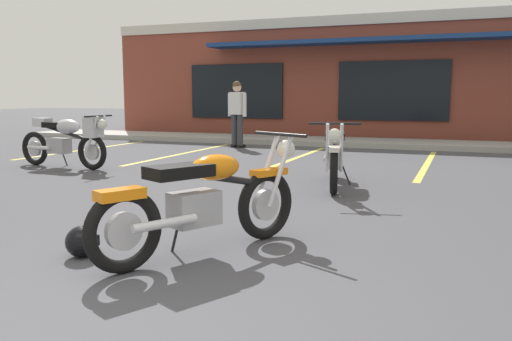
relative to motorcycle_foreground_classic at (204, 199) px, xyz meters
The scene contains 9 objects.
ground_plane 2.04m from the motorcycle_foreground_classic, 89.78° to the left, with size 80.00×80.00×0.00m, color #47474C.
sidewalk_kerb 10.44m from the motorcycle_foreground_classic, 89.96° to the left, with size 22.00×1.80×0.14m, color #A8A59E.
brick_storefront_building 14.58m from the motorcycle_foreground_classic, 89.96° to the left, with size 18.30×5.99×3.64m.
painted_stall_lines 6.85m from the motorcycle_foreground_classic, 89.94° to the left, with size 13.42×4.80×0.01m.
motorcycle_foreground_classic is the anchor object (origin of this frame).
motorcycle_black_cruiser 3.71m from the motorcycle_foreground_classic, 86.30° to the left, with size 0.85×2.08×0.98m.
motorcycle_silver_naked 6.17m from the motorcycle_foreground_classic, 140.58° to the left, with size 2.11×0.68×0.98m.
person_in_black_shirt 9.27m from the motorcycle_foreground_classic, 111.55° to the left, with size 0.60×0.37×1.68m.
helmet_on_pavement 1.06m from the motorcycle_foreground_classic, 153.01° to the right, with size 0.26×0.26×0.26m.
Camera 1 is at (1.98, -1.90, 1.32)m, focal length 37.71 mm.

